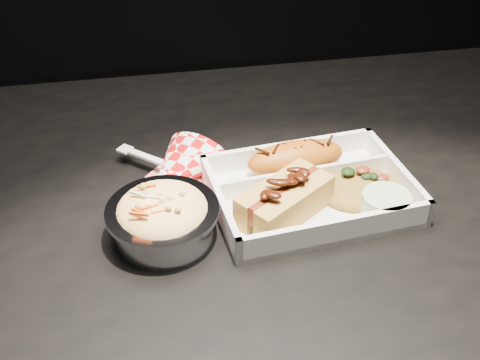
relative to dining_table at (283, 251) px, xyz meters
name	(u,v)px	position (x,y,z in m)	size (l,w,h in m)	color
dining_table	(283,251)	(0.00, 0.00, 0.00)	(1.20, 0.80, 0.75)	black
food_tray	(310,194)	(0.03, -0.01, 0.10)	(0.27, 0.20, 0.04)	silver
fried_pastry	(296,158)	(0.03, 0.05, 0.12)	(0.14, 0.05, 0.05)	#B55912
hotdog	(285,198)	(-0.01, -0.04, 0.12)	(0.13, 0.12, 0.06)	gold
fried_rice_mound	(361,182)	(0.10, -0.01, 0.11)	(0.11, 0.09, 0.03)	olive
cupcake_liner	(386,205)	(0.11, -0.06, 0.11)	(0.06, 0.06, 0.03)	#B3CE9C
foil_coleslaw_cup	(163,216)	(-0.16, -0.04, 0.12)	(0.13, 0.13, 0.07)	silver
napkin_fork	(177,171)	(-0.13, 0.07, 0.11)	(0.16, 0.15, 0.10)	red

